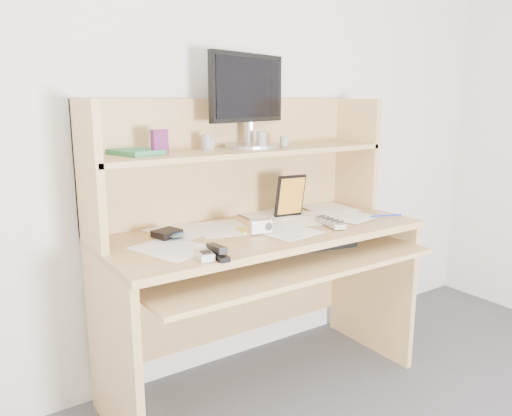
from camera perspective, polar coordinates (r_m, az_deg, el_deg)
back_wall at (r=2.36m, az=-3.64°, el=11.15°), size 3.60×0.04×2.50m
desk at (r=2.23m, az=-0.35°, el=-3.32°), size 1.40×0.70×1.30m
paper_clutter at (r=2.16m, az=0.84°, el=-2.30°), size 1.32×0.54×0.01m
keyboard at (r=2.24m, az=5.58°, el=-4.16°), size 0.47×0.25×0.03m
tv_remote at (r=2.23m, az=8.48°, el=-1.59°), size 0.11×0.21×0.02m
flip_phone at (r=1.76m, az=-5.94°, el=-5.23°), size 0.07×0.10×0.02m
stapler at (r=1.76m, az=-4.37°, el=-4.93°), size 0.05×0.14×0.04m
wallet at (r=2.04m, az=-10.15°, el=-2.84°), size 0.12×0.11×0.03m
sticky_note_pad at (r=2.12m, az=-0.70°, el=-2.50°), size 0.10×0.10×0.01m
digital_camera at (r=2.06m, az=0.53°, el=-2.10°), size 0.10×0.05×0.06m
game_case at (r=2.33m, az=3.92°, el=1.39°), size 0.14×0.03×0.20m
blue_pen at (r=2.43m, az=14.68°, el=-0.84°), size 0.14×0.06×0.01m
card_box at (r=2.02m, az=-10.97°, el=7.40°), size 0.08×0.04×0.10m
shelf_book at (r=2.06m, az=-13.64°, el=6.24°), size 0.20×0.24×0.02m
chip_stack_a at (r=2.17m, az=-5.20°, el=7.19°), size 0.04×0.04×0.05m
chip_stack_b at (r=2.16m, az=-5.64°, el=7.48°), size 0.05×0.05×0.07m
chip_stack_c at (r=2.31m, az=3.25°, el=7.56°), size 0.05×0.05×0.05m
chip_stack_d at (r=2.22m, az=0.64°, el=7.74°), size 0.05×0.05×0.08m
monitor at (r=2.29m, az=-0.89°, el=12.46°), size 0.47×0.24×0.42m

